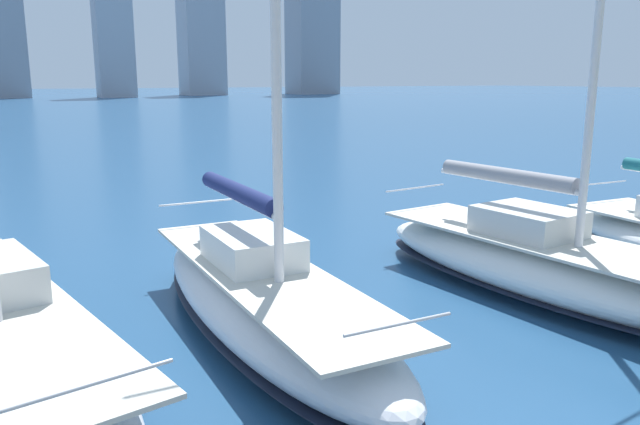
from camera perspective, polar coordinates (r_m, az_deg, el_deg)
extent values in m
cube|color=#9EA3AE|center=(176.08, -10.87, 16.94)|extent=(10.55, 9.56, 39.45)
cube|color=#A2A7B1|center=(158.46, -18.44, 15.86)|extent=(8.24, 6.58, 32.56)
cube|color=#9499A3|center=(163.38, -27.14, 15.60)|extent=(9.08, 8.62, 35.75)
cylinder|color=silver|center=(19.27, 24.09, 2.43)|extent=(2.23, 0.18, 0.04)
ellipsoid|color=white|center=(13.72, 20.02, -4.81)|extent=(3.40, 9.07, 1.12)
ellipsoid|color=black|center=(13.81, 19.93, -6.03)|extent=(3.41, 9.11, 0.10)
cube|color=beige|center=(13.57, 20.20, -2.44)|extent=(2.83, 7.97, 0.06)
cube|color=silver|center=(13.80, 18.50, -0.77)|extent=(1.74, 2.08, 0.55)
cylinder|color=silver|center=(12.84, 24.05, 14.89)|extent=(0.16, 0.16, 8.11)
cylinder|color=silver|center=(14.06, 16.57, 2.80)|extent=(0.45, 3.72, 0.12)
cylinder|color=gray|center=(14.05, 16.60, 3.28)|extent=(0.63, 3.44, 0.32)
cylinder|color=silver|center=(16.03, 8.72, 2.23)|extent=(1.96, 0.22, 0.04)
ellipsoid|color=white|center=(10.92, -5.10, -8.41)|extent=(2.49, 8.82, 1.12)
ellipsoid|color=black|center=(11.03, -5.07, -9.91)|extent=(2.50, 8.86, 0.10)
cube|color=beige|center=(10.73, -5.16, -5.45)|extent=(2.06, 7.76, 0.06)
cube|color=silver|center=(11.11, -6.22, -3.22)|extent=(1.39, 1.97, 0.55)
cylinder|color=silver|center=(11.54, -7.49, 1.28)|extent=(0.23, 3.68, 0.12)
cylinder|color=navy|center=(11.52, -7.51, 1.86)|extent=(0.43, 3.39, 0.32)
cylinder|color=silver|center=(7.20, 7.24, -10.11)|extent=(1.44, 0.09, 0.04)
cylinder|color=silver|center=(14.22, -11.25, 0.91)|extent=(1.66, 0.09, 0.04)
cylinder|color=silver|center=(5.94, -20.93, -14.69)|extent=(1.66, 0.32, 0.04)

